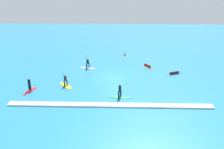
{
  "coord_description": "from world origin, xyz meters",
  "views": [
    {
      "loc": [
        0.99,
        -31.8,
        12.32
      ],
      "look_at": [
        0.0,
        0.0,
        0.5
      ],
      "focal_mm": 35.95,
      "sensor_mm": 36.0,
      "label": 1
    }
  ],
  "objects": [
    {
      "name": "surfer_on_orange_board",
      "position": [
        6.03,
        5.33,
        0.16
      ],
      "size": [
        1.94,
        2.53,
        0.41
      ],
      "rotation": [
        0.0,
        0.0,
        5.26
      ],
      "color": "orange",
      "rests_on": "ground_plane"
    },
    {
      "name": "surfer_on_purple_board",
      "position": [
        9.85,
        1.88,
        0.17
      ],
      "size": [
        2.62,
        1.64,
        0.42
      ],
      "rotation": [
        0.0,
        0.0,
        0.42
      ],
      "color": "purple",
      "rests_on": "ground_plane"
    },
    {
      "name": "marker_buoy",
      "position": [
        2.24,
        12.46,
        0.17
      ],
      "size": [
        0.44,
        0.44,
        1.04
      ],
      "color": "#E55119",
      "rests_on": "ground_plane"
    },
    {
      "name": "surfer_on_red_board",
      "position": [
        -10.63,
        -5.24,
        0.44
      ],
      "size": [
        1.38,
        2.93,
        1.81
      ],
      "rotation": [
        0.0,
        0.0,
        1.32
      ],
      "color": "red",
      "rests_on": "ground_plane"
    },
    {
      "name": "surfer_on_white_board",
      "position": [
        -4.24,
        4.27,
        0.52
      ],
      "size": [
        2.9,
        1.43,
        2.31
      ],
      "rotation": [
        0.0,
        0.0,
        2.84
      ],
      "color": "white",
      "rests_on": "ground_plane"
    },
    {
      "name": "wave_crest",
      "position": [
        0.0,
        -8.98,
        0.09
      ],
      "size": [
        23.45,
        0.9,
        0.18
      ],
      "primitive_type": "cube",
      "color": "white",
      "rests_on": "ground_plane"
    },
    {
      "name": "ground_plane",
      "position": [
        0.0,
        0.0,
        0.0
      ],
      "size": [
        120.0,
        120.0,
        0.0
      ],
      "primitive_type": "plane",
      "color": "teal",
      "rests_on": "ground"
    },
    {
      "name": "surfer_on_green_board",
      "position": [
        1.17,
        -6.75,
        0.43
      ],
      "size": [
        2.83,
        0.96,
        1.76
      ],
      "rotation": [
        0.0,
        0.0,
        3.07
      ],
      "color": "#23B266",
      "rests_on": "ground_plane"
    },
    {
      "name": "surfer_on_yellow_board",
      "position": [
        -6.3,
        -3.43,
        0.38
      ],
      "size": [
        2.58,
        2.81,
        2.09
      ],
      "rotation": [
        0.0,
        0.0,
        5.43
      ],
      "color": "yellow",
      "rests_on": "ground_plane"
    }
  ]
}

